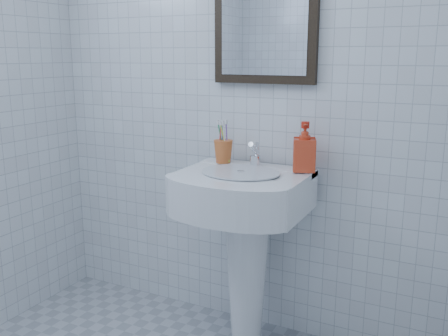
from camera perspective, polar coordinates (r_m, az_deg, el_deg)
The scene contains 6 objects.
wall_back at distance 2.43m, azimuth 2.64°, elevation 9.93°, with size 2.20×0.02×2.50m, color silver.
washbasin at distance 2.33m, azimuth 2.44°, elevation -6.98°, with size 0.57×0.41×0.87m.
faucet at distance 2.33m, azimuth 3.57°, elevation 1.39°, with size 0.05×0.11×0.12m.
toothbrush_cup at distance 2.40m, azimuth -0.08°, elevation 1.91°, with size 0.09×0.09×0.11m, color #CE612A, non-canonical shape.
soap_dispenser at distance 2.24m, azimuth 9.18°, elevation 2.40°, with size 0.10×0.10×0.22m, color red.
wall_mirror at distance 2.37m, azimuth 4.71°, elevation 17.08°, with size 0.50×0.04×0.62m.
Camera 1 is at (1.00, -1.01, 1.37)m, focal length 40.00 mm.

